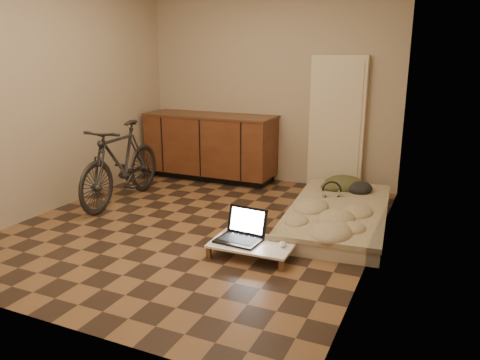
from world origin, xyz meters
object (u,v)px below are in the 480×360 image
at_px(bicycle, 121,159).
at_px(lap_desk, 253,244).
at_px(futon, 338,214).
at_px(laptop, 241,234).

height_order(bicycle, lap_desk, bicycle).
relative_size(futon, lap_desk, 2.86).
relative_size(lap_desk, laptop, 1.82).
relative_size(bicycle, lap_desk, 2.20).
bearing_deg(futon, bicycle, -176.79).
relative_size(futon, laptop, 5.19).
height_order(futon, laptop, laptop).
height_order(futon, lap_desk, futon).
bearing_deg(bicycle, futon, 4.00).
xyz_separation_m(bicycle, futon, (2.50, 0.37, -0.43)).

